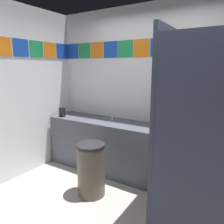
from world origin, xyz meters
name	(u,v)px	position (x,y,z in m)	size (l,w,h in m)	color
wall_back	(167,94)	(0.00, 1.46, 1.32)	(3.86, 0.09, 2.62)	silver
vanity_counter	(109,146)	(-0.83, 1.14, 0.43)	(2.09, 0.56, 0.85)	#4C515B
faucet_center	(111,117)	(-0.83, 1.23, 0.90)	(0.04, 0.10, 0.14)	silver
soap_dispenser	(62,112)	(-1.70, 0.98, 0.93)	(0.09, 0.09, 0.16)	black
stall_divider	(185,138)	(0.54, 0.40, 1.02)	(0.92, 1.52, 2.05)	#33384C
trash_bin	(91,169)	(-0.65, 0.42, 0.36)	(0.38, 0.38, 0.72)	brown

